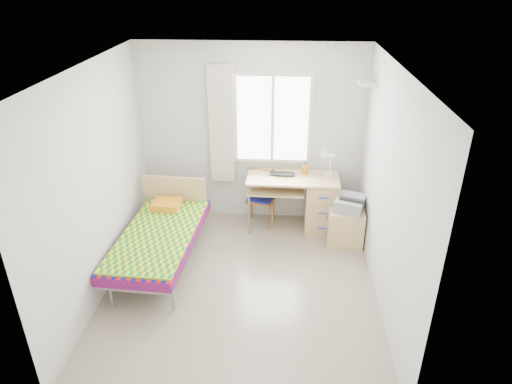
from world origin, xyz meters
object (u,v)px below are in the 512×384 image
cabinet (345,226)px  printer (350,203)px  bed (161,235)px  desk (316,201)px  chair (262,194)px

cabinet → printer: printer is taller
bed → printer: bed is taller
desk → printer: 0.59m
printer → chair: bearing=178.4°
bed → chair: (1.24, 1.10, 0.07)m
desk → printer: bearing=-39.6°
bed → chair: size_ratio=2.32×
printer → desk: bearing=159.2°
printer → cabinet: bearing=-144.1°
cabinet → chair: bearing=160.1°
bed → desk: bearing=29.7°
cabinet → printer: (0.04, 0.01, 0.35)m
cabinet → printer: bearing=18.7°
desk → printer: (0.43, -0.37, 0.18)m
bed → desk: 2.26m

